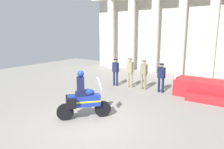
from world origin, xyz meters
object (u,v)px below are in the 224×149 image
object	(u,v)px
officer_in_row_2	(144,72)
motorcycle_with_rider	(82,99)
reviewing_stand	(210,90)
officer_in_row_0	(116,70)
officer_in_row_3	(161,76)
officer_in_row_1	(130,70)

from	to	relation	value
officer_in_row_2	motorcycle_with_rider	xyz separation A→B (m)	(-0.18, -5.10, -0.23)
reviewing_stand	officer_in_row_0	distance (m)	5.41
motorcycle_with_rider	officer_in_row_3	bearing A→B (deg)	29.67
reviewing_stand	officer_in_row_1	world-z (taller)	officer_in_row_1
officer_in_row_0	officer_in_row_2	xyz separation A→B (m)	(1.86, 0.13, 0.03)
reviewing_stand	motorcycle_with_rider	world-z (taller)	motorcycle_with_rider
officer_in_row_0	officer_in_row_1	xyz separation A→B (m)	(0.96, 0.11, 0.06)
officer_in_row_1	reviewing_stand	bearing A→B (deg)	-166.08
officer_in_row_1	motorcycle_with_rider	bearing A→B (deg)	105.97
officer_in_row_1	motorcycle_with_rider	distance (m)	5.13
officer_in_row_0	officer_in_row_3	world-z (taller)	officer_in_row_0
officer_in_row_2	motorcycle_with_rider	world-z (taller)	motorcycle_with_rider
officer_in_row_2	motorcycle_with_rider	size ratio (longest dim) A/B	0.91
officer_in_row_0	motorcycle_with_rider	world-z (taller)	motorcycle_with_rider
reviewing_stand	officer_in_row_0	world-z (taller)	reviewing_stand
reviewing_stand	officer_in_row_2	distance (m)	3.57
reviewing_stand	motorcycle_with_rider	bearing A→B (deg)	-123.51
officer_in_row_1	officer_in_row_3	distance (m)	1.96
officer_in_row_0	motorcycle_with_rider	xyz separation A→B (m)	(1.68, -4.97, -0.19)
officer_in_row_0	motorcycle_with_rider	size ratio (longest dim) A/B	0.88
officer_in_row_2	officer_in_row_3	bearing A→B (deg)	-172.23
officer_in_row_2	officer_in_row_3	distance (m)	1.06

